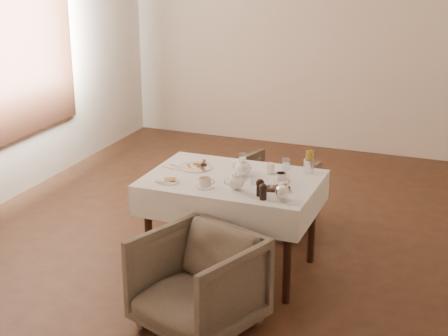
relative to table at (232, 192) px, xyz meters
name	(u,v)px	position (x,y,z in m)	size (l,w,h in m)	color
room	(16,31)	(-2.52, 0.87, 0.96)	(5.00, 5.00, 5.00)	#301C10
table	(232,192)	(0.00, 0.00, 0.00)	(1.28, 0.88, 0.75)	black
armchair_near	(198,283)	(0.09, -0.86, -0.31)	(0.70, 0.72, 0.66)	#4E4539
armchair_far	(271,193)	(0.02, 0.91, -0.33)	(0.65, 0.67, 0.61)	#4E4539
breakfast_plate	(196,166)	(-0.34, 0.12, 0.13)	(0.26, 0.26, 0.03)	white
side_plate	(168,181)	(-0.41, -0.26, 0.12)	(0.17, 0.16, 0.02)	white
teapot_centre	(243,167)	(0.06, 0.08, 0.18)	(0.17, 0.13, 0.14)	white
teapot_front	(236,181)	(0.11, -0.21, 0.18)	(0.16, 0.12, 0.13)	white
creamer	(270,168)	(0.23, 0.20, 0.16)	(0.06, 0.06, 0.07)	white
teacup_near	(205,183)	(-0.11, -0.25, 0.15)	(0.14, 0.14, 0.07)	white
teacup_far	(281,177)	(0.36, 0.07, 0.14)	(0.12, 0.12, 0.06)	white
glass_left	(243,158)	(-0.04, 0.34, 0.16)	(0.06, 0.06, 0.09)	silver
glass_mid	(255,178)	(0.20, -0.07, 0.16)	(0.07, 0.07, 0.09)	silver
glass_right	(286,164)	(0.32, 0.33, 0.16)	(0.06, 0.06, 0.09)	silver
condiment_board	(278,188)	(0.39, -0.12, 0.13)	(0.18, 0.14, 0.04)	black
pepper_mill_left	(260,187)	(0.31, -0.27, 0.18)	(0.06, 0.06, 0.12)	black
pepper_mill_right	(263,191)	(0.35, -0.33, 0.18)	(0.06, 0.06, 0.12)	black
silver_pot	(282,191)	(0.47, -0.28, 0.18)	(0.12, 0.10, 0.13)	white
fries_cup	(309,162)	(0.50, 0.33, 0.19)	(0.08, 0.08, 0.18)	silver
cutlery_fork	(179,167)	(-0.47, 0.07, 0.12)	(0.01, 0.19, 0.00)	silver
cutlery_knife	(171,169)	(-0.52, 0.02, 0.12)	(0.01, 0.17, 0.00)	silver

